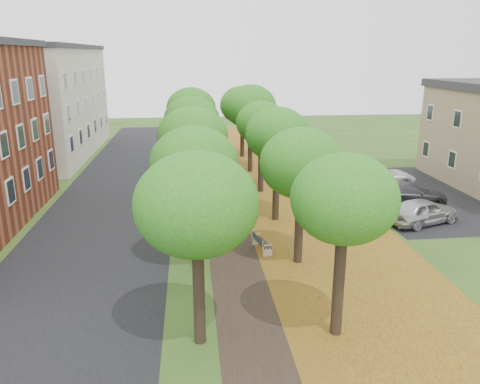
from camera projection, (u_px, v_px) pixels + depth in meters
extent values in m
plane|color=#2D4C19|center=(263.00, 337.00, 16.37)|extent=(120.00, 120.00, 0.00)
cube|color=black|center=(111.00, 209.00, 29.91)|extent=(8.00, 70.00, 0.01)
cube|color=black|center=(228.00, 205.00, 30.67)|extent=(3.20, 70.00, 0.01)
cube|color=#9F791D|center=(303.00, 203.00, 31.18)|extent=(7.50, 70.00, 0.01)
cube|color=black|center=(417.00, 194.00, 33.00)|extent=(9.00, 16.00, 0.01)
cylinder|color=black|center=(199.00, 293.00, 15.62)|extent=(0.40, 0.40, 3.73)
ellipsoid|color=#226916|center=(196.00, 204.00, 14.73)|extent=(3.87, 3.87, 3.29)
cylinder|color=black|center=(196.00, 229.00, 21.34)|extent=(0.40, 0.40, 3.73)
ellipsoid|color=#226916|center=(194.00, 162.00, 20.45)|extent=(3.87, 3.87, 3.29)
cylinder|color=black|center=(194.00, 192.00, 27.06)|extent=(0.40, 0.40, 3.73)
ellipsoid|color=#226916|center=(193.00, 138.00, 26.17)|extent=(3.87, 3.87, 3.29)
cylinder|color=black|center=(193.00, 168.00, 32.78)|extent=(0.40, 0.40, 3.73)
ellipsoid|color=#226916|center=(192.00, 123.00, 31.89)|extent=(3.87, 3.87, 3.29)
cylinder|color=black|center=(192.00, 151.00, 38.50)|extent=(0.40, 0.40, 3.73)
ellipsoid|color=#226916|center=(191.00, 113.00, 37.61)|extent=(3.87, 3.87, 3.29)
cylinder|color=black|center=(192.00, 138.00, 44.22)|extent=(0.40, 0.40, 3.73)
ellipsoid|color=#226916|center=(191.00, 105.00, 43.33)|extent=(3.87, 3.87, 3.29)
cylinder|color=black|center=(338.00, 286.00, 16.11)|extent=(0.40, 0.40, 3.73)
ellipsoid|color=#226916|center=(344.00, 199.00, 15.22)|extent=(3.87, 3.87, 3.29)
cylinder|color=black|center=(299.00, 225.00, 21.83)|extent=(0.40, 0.40, 3.73)
ellipsoid|color=#226916|center=(302.00, 160.00, 20.94)|extent=(3.87, 3.87, 3.29)
cylinder|color=black|center=(276.00, 189.00, 27.55)|extent=(0.40, 0.40, 3.73)
ellipsoid|color=#226916|center=(277.00, 137.00, 26.66)|extent=(3.87, 3.87, 3.29)
cylinder|color=black|center=(261.00, 166.00, 33.27)|extent=(0.40, 0.40, 3.73)
ellipsoid|color=#226916|center=(261.00, 122.00, 32.38)|extent=(3.87, 3.87, 3.29)
cylinder|color=black|center=(250.00, 150.00, 38.99)|extent=(0.40, 0.40, 3.73)
ellipsoid|color=#226916|center=(250.00, 112.00, 38.10)|extent=(3.87, 3.87, 3.29)
cylinder|color=black|center=(242.00, 137.00, 44.71)|extent=(0.40, 0.40, 3.73)
ellipsoid|color=#226916|center=(242.00, 104.00, 43.82)|extent=(3.87, 3.87, 3.29)
cube|color=beige|center=(35.00, 103.00, 44.68)|extent=(10.00, 20.00, 10.00)
cube|color=#2D2D33|center=(28.00, 46.00, 43.21)|extent=(10.30, 20.30, 0.40)
cube|color=#242D26|center=(262.00, 243.00, 23.49)|extent=(0.78, 1.75, 0.04)
cube|color=#242D26|center=(258.00, 239.00, 23.34)|extent=(0.39, 1.67, 0.25)
cube|color=silver|center=(268.00, 252.00, 22.84)|extent=(0.47, 0.15, 0.42)
cube|color=silver|center=(257.00, 241.00, 24.25)|extent=(0.47, 0.15, 0.42)
cube|color=silver|center=(268.00, 245.00, 22.73)|extent=(0.43, 0.14, 0.04)
cube|color=silver|center=(257.00, 234.00, 24.14)|extent=(0.43, 0.14, 0.04)
imported|color=#B6B5BA|center=(423.00, 211.00, 27.14)|extent=(4.83, 3.22, 1.53)
imported|color=maroon|center=(390.00, 190.00, 31.65)|extent=(4.42, 3.04, 1.38)
imported|color=#302F34|center=(410.00, 194.00, 30.78)|extent=(4.96, 2.60, 1.37)
imported|color=silver|center=(382.00, 176.00, 35.37)|extent=(5.11, 2.66, 1.38)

